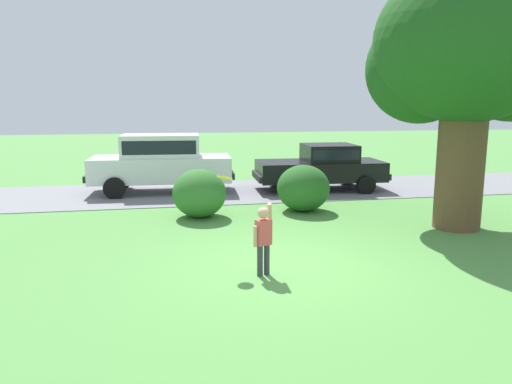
# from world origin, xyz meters

# --- Properties ---
(ground_plane) EXTENTS (80.00, 80.00, 0.00)m
(ground_plane) POSITION_xyz_m (0.00, 0.00, 0.00)
(ground_plane) COLOR #518E42
(driveway_strip) EXTENTS (28.00, 4.40, 0.02)m
(driveway_strip) POSITION_xyz_m (0.00, 7.73, 0.01)
(driveway_strip) COLOR slate
(driveway_strip) RESTS_ON ground
(oak_tree_large) EXTENTS (4.55, 4.47, 6.10)m
(oak_tree_large) POSITION_xyz_m (4.76, 2.15, 4.02)
(oak_tree_large) COLOR brown
(oak_tree_large) RESTS_ON ground
(shrub_near_tree) EXTENTS (1.39, 1.48, 1.26)m
(shrub_near_tree) POSITION_xyz_m (-1.25, 4.22, 0.63)
(shrub_near_tree) COLOR #33702B
(shrub_near_tree) RESTS_ON ground
(shrub_centre_left) EXTENTS (1.45, 1.53, 1.27)m
(shrub_centre_left) POSITION_xyz_m (1.61, 4.50, 0.59)
(shrub_centre_left) COLOR #286023
(shrub_centre_left) RESTS_ON ground
(parked_sedan) EXTENTS (4.47, 2.24, 1.56)m
(parked_sedan) POSITION_xyz_m (3.15, 7.44, 0.85)
(parked_sedan) COLOR black
(parked_sedan) RESTS_ON ground
(parked_suv) EXTENTS (4.78, 2.28, 1.92)m
(parked_suv) POSITION_xyz_m (-2.21, 8.01, 1.08)
(parked_suv) COLOR white
(parked_suv) RESTS_ON ground
(child_thrower) EXTENTS (0.39, 0.37, 1.29)m
(child_thrower) POSITION_xyz_m (-0.50, -0.39, 0.72)
(child_thrower) COLOR #383842
(child_thrower) RESTS_ON ground
(frisbee) EXTENTS (0.29, 0.28, 0.16)m
(frisbee) POSITION_xyz_m (-1.07, 0.29, 1.62)
(frisbee) COLOR yellow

